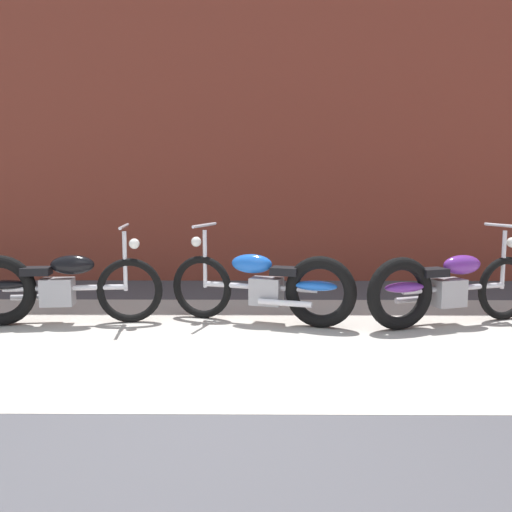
# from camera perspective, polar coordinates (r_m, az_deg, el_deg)

# --- Properties ---
(ground_plane) EXTENTS (80.00, 80.00, 0.00)m
(ground_plane) POSITION_cam_1_polar(r_m,az_deg,el_deg) (3.53, -7.00, -16.23)
(ground_plane) COLOR #47474C
(sidewalk_slab) EXTENTS (36.00, 3.50, 0.01)m
(sidewalk_slab) POSITION_cam_1_polar(r_m,az_deg,el_deg) (5.17, -4.47, -8.54)
(sidewalk_slab) COLOR #B2ADA3
(sidewalk_slab) RESTS_ON ground
(brick_building_wall) EXTENTS (36.00, 0.50, 6.06)m
(brick_building_wall) POSITION_cam_1_polar(r_m,az_deg,el_deg) (8.58, -2.60, 18.05)
(brick_building_wall) COLOR brown
(brick_building_wall) RESTS_ON ground
(motorcycle_black) EXTENTS (2.00, 0.58, 1.03)m
(motorcycle_black) POSITION_cam_1_polar(r_m,az_deg,el_deg) (5.96, -20.89, -3.01)
(motorcycle_black) COLOR black
(motorcycle_black) RESTS_ON ground
(motorcycle_blue) EXTENTS (1.94, 0.84, 1.03)m
(motorcycle_blue) POSITION_cam_1_polar(r_m,az_deg,el_deg) (5.60, 1.85, -3.17)
(motorcycle_blue) COLOR black
(motorcycle_blue) RESTS_ON ground
(motorcycle_purple) EXTENTS (1.93, 0.88, 1.03)m
(motorcycle_purple) POSITION_cam_1_polar(r_m,az_deg,el_deg) (5.83, 18.94, -3.14)
(motorcycle_purple) COLOR black
(motorcycle_purple) RESTS_ON ground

